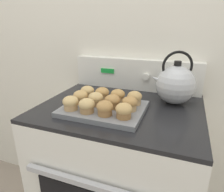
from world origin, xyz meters
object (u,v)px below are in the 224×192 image
Objects in this scene: muffin_r0_c1 at (87,106)px; muffin_r1_c3 at (130,104)px; muffin_r2_c2 at (118,96)px; muffin_pan at (104,109)px; muffin_r0_c0 at (71,103)px; muffin_r0_c3 at (124,111)px; muffin_r1_c0 at (81,97)px; muffin_r2_c0 at (87,92)px; muffin_r2_c1 at (102,94)px; muffin_r1_c2 at (112,101)px; muffin_r1_c1 at (96,99)px; muffin_r0_c2 at (105,108)px; tea_kettle at (175,84)px; muffin_r2_c3 at (135,98)px; stove_range at (120,180)px.

muffin_r0_c1 is 0.18m from muffin_r1_c3.
muffin_r1_c3 is 0.11m from muffin_r2_c2.
muffin_r0_c0 is at bearing -146.86° from muffin_pan.
muffin_r0_c3 is at bearing -91.11° from muffin_r1_c3.
muffin_pan is at bearing -0.69° from muffin_r1_c0.
muffin_r0_c0 is 1.00× the size of muffin_r2_c0.
muffin_r1_c3 is at bearing 88.89° from muffin_r0_c3.
muffin_r0_c3 is 0.23m from muffin_r2_c1.
muffin_r1_c2 is (0.16, -0.00, 0.00)m from muffin_r1_c0.
muffin_r1_c1 is at bearing 177.40° from muffin_pan.
muffin_r1_c0 is at bearing -179.74° from muffin_r1_c3.
muffin_pan is 5.32× the size of muffin_r2_c0.
muffin_r2_c1 is (0.08, 0.16, 0.00)m from muffin_r0_c0.
muffin_r2_c1 and muffin_r2_c2 have the same top height.
muffin_r1_c2 is (0.08, -0.00, 0.00)m from muffin_r1_c1.
muffin_r2_c2 is (0.00, 0.16, 0.00)m from muffin_r0_c2.
muffin_r2_c1 is at bearing 63.58° from muffin_r0_c0.
tea_kettle is at bearing 36.26° from muffin_pan.
muffin_r1_c1 is at bearing -154.64° from muffin_r2_c3.
muffin_r0_c0 and muffin_r0_c3 have the same top height.
muffin_r1_c3 is at bearing 0.26° from muffin_r1_c0.
muffin_r0_c0 and muffin_r1_c2 have the same top height.
muffin_pan is at bearing 33.14° from muffin_r0_c0.
muffin_r1_c1 is 1.00× the size of muffin_r1_c3.
muffin_r1_c1 is at bearing -147.49° from tea_kettle.
tea_kettle is (0.29, 0.21, 0.09)m from muffin_pan.
muffin_r0_c1 is (0.08, -0.00, 0.00)m from muffin_r0_c0.
muffin_r0_c0 is 0.26m from muffin_r1_c3.
tea_kettle is at bearing 41.63° from muffin_r0_c1.
tea_kettle is (0.25, 0.21, 0.05)m from muffin_r1_c2.
muffin_r1_c2 is at bearing 44.40° from muffin_r0_c1.
muffin_r0_c1 is at bearing -63.88° from muffin_r2_c0.
muffin_r0_c3 is 1.00× the size of muffin_r1_c0.
muffin_r0_c3 is at bearing -63.31° from muffin_r2_c2.
muffin_r0_c2 is at bearing -92.26° from muffin_r1_c2.
muffin_r2_c0 is at bearing 135.22° from muffin_r0_c2.
muffin_pan is 5.32× the size of muffin_r2_c1.
muffin_r2_c0 is at bearing 116.12° from muffin_r0_c1.
muffin_r1_c0 is (0.00, 0.08, 0.00)m from muffin_r0_c0.
muffin_r0_c2 is (-0.01, -0.17, 0.51)m from stove_range.
muffin_r1_c3 is at bearing -128.90° from tea_kettle.
muffin_r0_c0 is at bearing -161.21° from muffin_r1_c3.
muffin_r2_c3 is at bearing 17.84° from muffin_r1_c0.
stove_range is 13.43× the size of muffin_r0_c1.
muffin_r1_c0 is 1.00× the size of muffin_r1_c1.
tea_kettle is (0.17, 0.21, 0.05)m from muffin_r1_c3.
stove_range is at bearing 82.77° from muffin_r1_c2.
tea_kettle reaches higher than muffin_r2_c3.
muffin_r2_c2 is at bearing 136.26° from muffin_r1_c3.
stove_range is 3.53× the size of tea_kettle.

